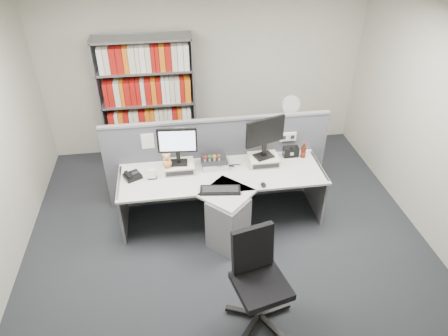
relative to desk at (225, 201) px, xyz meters
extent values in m
plane|color=#292C30|center=(0.00, -0.60, -0.46)|extent=(5.50, 5.50, 0.00)
cube|color=beige|center=(0.00, 2.15, 0.89)|extent=(5.00, 0.04, 2.70)
cube|color=white|center=(0.00, -0.60, 2.24)|extent=(5.00, 5.50, 0.04)
cube|color=#575863|center=(0.00, 0.65, 0.17)|extent=(3.00, 0.05, 1.25)
cube|color=gray|center=(0.00, 0.65, 0.80)|extent=(3.00, 0.07, 0.03)
cube|color=white|center=(0.95, 0.62, 0.49)|extent=(0.22, 0.04, 0.12)
cube|color=white|center=(-0.90, 0.63, 0.59)|extent=(0.16, 0.00, 0.22)
cube|color=white|center=(-0.50, 0.63, 0.59)|extent=(0.16, 0.00, 0.22)
cube|color=white|center=(0.70, 0.63, 0.59)|extent=(0.16, 0.00, 0.22)
cube|color=beige|center=(0.00, 0.22, 0.25)|extent=(2.60, 0.80, 0.03)
cube|color=beige|center=(0.00, -0.18, 0.25)|extent=(0.74, 0.74, 0.03)
cube|color=gray|center=(0.00, -0.30, -0.11)|extent=(0.57, 0.57, 0.69)
cube|color=gray|center=(-1.28, 0.22, -0.10)|extent=(0.03, 0.70, 0.72)
cube|color=gray|center=(1.28, 0.22, -0.10)|extent=(0.03, 0.70, 0.72)
cube|color=gray|center=(0.00, 0.58, -0.11)|extent=(2.50, 0.02, 0.45)
cube|color=beige|center=(-0.53, 0.38, 0.31)|extent=(0.38, 0.30, 0.10)
cube|color=black|center=(-0.53, 0.23, 0.31)|extent=(0.34, 0.01, 0.06)
cube|color=beige|center=(0.57, 0.38, 0.31)|extent=(0.38, 0.30, 0.10)
cube|color=black|center=(0.57, 0.23, 0.31)|extent=(0.34, 0.01, 0.06)
cube|color=black|center=(-0.53, 0.38, 0.37)|extent=(0.23, 0.17, 0.02)
cube|color=black|center=(-0.53, 0.38, 0.46)|extent=(0.05, 0.03, 0.18)
cube|color=black|center=(-0.53, 0.38, 0.70)|extent=(0.49, 0.08, 0.32)
cube|color=#C8D1FF|center=(-0.53, 0.36, 0.70)|extent=(0.44, 0.04, 0.27)
cube|color=black|center=(0.57, 0.38, 0.37)|extent=(0.28, 0.24, 0.02)
cube|color=black|center=(0.57, 0.38, 0.47)|extent=(0.06, 0.05, 0.19)
cube|color=black|center=(0.57, 0.38, 0.74)|extent=(0.52, 0.21, 0.36)
cube|color=#C8D1FF|center=(0.56, 0.37, 0.74)|extent=(0.46, 0.16, 0.30)
cube|color=black|center=(-0.07, 0.43, 0.31)|extent=(0.33, 0.29, 0.09)
cube|color=silver|center=(-0.07, 0.28, 0.31)|extent=(0.33, 0.01, 0.08)
cylinder|color=beige|center=(-0.19, 0.41, 0.37)|extent=(0.03, 0.03, 0.03)
sphere|color=#A5140F|center=(-0.19, 0.41, 0.41)|extent=(0.05, 0.05, 0.05)
cylinder|color=beige|center=(-0.13, 0.41, 0.37)|extent=(0.03, 0.03, 0.03)
sphere|color=#19721E|center=(-0.13, 0.41, 0.41)|extent=(0.05, 0.05, 0.05)
cylinder|color=beige|center=(-0.07, 0.41, 0.37)|extent=(0.03, 0.03, 0.03)
sphere|color=orange|center=(-0.07, 0.41, 0.41)|extent=(0.05, 0.05, 0.05)
cylinder|color=beige|center=(-0.01, 0.41, 0.37)|extent=(0.03, 0.03, 0.03)
sphere|color=#593319|center=(-0.01, 0.41, 0.41)|extent=(0.05, 0.05, 0.05)
cube|color=black|center=(-0.07, -0.13, 0.28)|extent=(0.50, 0.24, 0.03)
cube|color=black|center=(-0.07, -0.13, 0.29)|extent=(0.44, 0.18, 0.01)
ellipsoid|color=black|center=(0.46, -0.11, 0.28)|extent=(0.06, 0.10, 0.04)
cube|color=black|center=(-1.11, 0.29, 0.29)|extent=(0.25, 0.24, 0.05)
cube|color=black|center=(-1.16, 0.27, 0.33)|extent=(0.11, 0.16, 0.03)
cube|color=black|center=(-1.08, 0.31, 0.32)|extent=(0.10, 0.09, 0.01)
cube|color=black|center=(-0.87, 0.25, 0.27)|extent=(0.11, 0.06, 0.02)
cube|color=white|center=(-0.87, 0.23, 0.34)|extent=(0.10, 0.04, 0.11)
cube|color=white|center=(-0.87, 0.27, 0.34)|extent=(0.10, 0.04, 0.11)
sphere|color=#DF934A|center=(-0.68, 0.32, 0.42)|extent=(0.11, 0.11, 0.11)
sphere|color=#DF934A|center=(-0.68, 0.32, 0.52)|extent=(0.08, 0.08, 0.08)
sphere|color=#DF934A|center=(-0.71, 0.32, 0.54)|extent=(0.03, 0.03, 0.03)
sphere|color=#DF934A|center=(-0.64, 0.32, 0.54)|extent=(0.03, 0.03, 0.03)
cube|color=black|center=(0.97, 0.50, 0.33)|extent=(0.20, 0.11, 0.13)
cylinder|color=#3F190A|center=(1.13, 0.45, 0.35)|extent=(0.06, 0.06, 0.16)
cylinder|color=#A5140F|center=(1.13, 0.45, 0.33)|extent=(0.07, 0.07, 0.05)
cylinder|color=#3F190A|center=(1.13, 0.45, 0.45)|extent=(0.03, 0.03, 0.05)
cylinder|color=#A5140F|center=(1.13, 0.45, 0.48)|extent=(0.03, 0.03, 0.01)
cube|color=gray|center=(-1.59, 1.85, 0.54)|extent=(0.03, 0.40, 2.00)
cube|color=gray|center=(-0.21, 1.85, 0.54)|extent=(0.03, 0.40, 2.00)
cube|color=gray|center=(-0.90, 2.04, 0.54)|extent=(1.40, 0.02, 2.00)
cube|color=gray|center=(-0.90, 1.85, -0.44)|extent=(1.38, 0.40, 0.03)
cube|color=gray|center=(-0.90, 1.85, 0.06)|extent=(1.38, 0.40, 0.03)
cube|color=gray|center=(-0.90, 1.85, 0.56)|extent=(1.38, 0.40, 0.03)
cube|color=gray|center=(-0.90, 1.85, 1.06)|extent=(1.38, 0.40, 0.03)
cube|color=gray|center=(-0.90, 1.85, 1.52)|extent=(1.38, 0.40, 0.03)
cube|color=#A5140F|center=(-0.90, 1.82, -0.24)|extent=(1.24, 0.28, 0.36)
cube|color=orange|center=(-0.90, 1.82, 0.26)|extent=(1.24, 0.28, 0.36)
cube|color=beige|center=(-0.90, 1.82, 0.76)|extent=(1.24, 0.28, 0.36)
cube|color=white|center=(-0.90, 1.82, 1.26)|extent=(1.24, 0.28, 0.36)
cube|color=gray|center=(1.20, 1.40, -0.11)|extent=(0.45, 0.60, 0.70)
cube|color=black|center=(1.20, 1.10, 0.06)|extent=(0.40, 0.02, 0.28)
cube|color=black|center=(1.20, 1.10, -0.26)|extent=(0.40, 0.02, 0.28)
cylinder|color=white|center=(1.20, 1.40, 0.26)|extent=(0.17, 0.17, 0.03)
cylinder|color=white|center=(1.20, 1.40, 0.36)|extent=(0.03, 0.03, 0.17)
cylinder|color=white|center=(1.20, 1.39, 0.58)|extent=(0.29, 0.08, 0.28)
cylinder|color=silver|center=(1.20, 1.41, 0.58)|extent=(0.29, 0.07, 0.28)
cylinder|color=silver|center=(0.15, -1.41, -0.19)|extent=(0.05, 0.05, 0.43)
cube|color=black|center=(0.15, -1.41, 0.05)|extent=(0.59, 0.59, 0.08)
cube|color=black|center=(0.10, -1.19, 0.35)|extent=(0.45, 0.21, 0.50)
cube|color=black|center=(0.34, -1.36, -0.41)|extent=(0.33, 0.13, 0.04)
cylinder|color=black|center=(0.47, -1.33, -0.42)|extent=(0.05, 0.05, 0.03)
cube|color=black|center=(0.17, -1.21, -0.41)|extent=(0.08, 0.33, 0.04)
cylinder|color=black|center=(0.18, -1.08, -0.42)|extent=(0.05, 0.05, 0.03)
cube|color=black|center=(-0.03, -1.33, -0.41)|extent=(0.32, 0.17, 0.04)
cylinder|color=black|center=(-0.15, -1.28, -0.42)|extent=(0.05, 0.05, 0.03)
cube|color=black|center=(0.03, -1.55, -0.41)|extent=(0.25, 0.28, 0.04)
cube|color=black|center=(0.25, -1.57, -0.41)|extent=(0.21, 0.30, 0.04)
camera|label=1|loc=(-0.59, -3.96, 3.25)|focal=32.84mm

